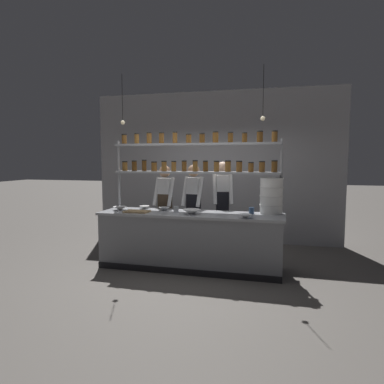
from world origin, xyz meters
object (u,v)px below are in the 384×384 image
object	(u,v)px
cutting_board	(137,211)
serving_cup_front	(252,211)
prep_bowl_near_left	(245,216)
serving_cup_by_board	(176,209)
spice_shelf_unit	(196,160)
chef_center	(193,204)
prep_bowl_far_left	(164,209)
chef_left	(165,204)
chef_right	(222,202)
container_stack	(271,196)
prep_bowl_center_back	(192,212)
prep_bowl_near_right	(120,208)
prep_bowl_center_front	(144,207)

from	to	relation	value
cutting_board	serving_cup_front	bearing A→B (deg)	9.20
prep_bowl_near_left	serving_cup_front	size ratio (longest dim) A/B	2.01
serving_cup_by_board	spice_shelf_unit	bearing A→B (deg)	53.85
chef_center	prep_bowl_far_left	world-z (taller)	chef_center
chef_left	serving_cup_front	world-z (taller)	chef_left
serving_cup_by_board	prep_bowl_near_left	bearing A→B (deg)	-12.48
prep_bowl_near_left	prep_bowl_far_left	world-z (taller)	prep_bowl_near_left
spice_shelf_unit	prep_bowl_far_left	bearing A→B (deg)	-162.58
chef_right	container_stack	size ratio (longest dim) A/B	3.04
chef_right	prep_bowl_far_left	xyz separation A→B (m)	(-0.90, -0.65, -0.07)
prep_bowl_near_left	serving_cup_by_board	distance (m)	1.18
prep_bowl_near_left	container_stack	bearing A→B (deg)	56.74
chef_center	prep_bowl_center_back	distance (m)	0.76
chef_right	serving_cup_front	size ratio (longest dim) A/B	16.76
prep_bowl_center_back	chef_right	bearing A→B (deg)	70.41
cutting_board	prep_bowl_near_right	bearing A→B (deg)	159.93
prep_bowl_near_left	serving_cup_by_board	bearing A→B (deg)	167.52
prep_bowl_near_right	serving_cup_front	size ratio (longest dim) A/B	2.25
prep_bowl_near_right	serving_cup_front	world-z (taller)	serving_cup_front
chef_right	prep_bowl_near_left	xyz separation A→B (m)	(0.52, -1.09, -0.07)
prep_bowl_center_front	serving_cup_by_board	distance (m)	0.73
chef_center	prep_bowl_center_back	size ratio (longest dim) A/B	5.77
serving_cup_front	serving_cup_by_board	bearing A→B (deg)	-172.10
prep_bowl_far_left	serving_cup_by_board	bearing A→B (deg)	-34.35
cutting_board	prep_bowl_center_back	world-z (taller)	prep_bowl_center_back
spice_shelf_unit	chef_right	size ratio (longest dim) A/B	1.65
chef_right	serving_cup_front	distance (m)	0.88
spice_shelf_unit	cutting_board	distance (m)	1.31
chef_center	prep_bowl_far_left	xyz separation A→B (m)	(-0.40, -0.44, -0.03)
chef_left	chef_center	bearing A→B (deg)	7.53
chef_center	serving_cup_by_board	world-z (taller)	chef_center
serving_cup_by_board	container_stack	bearing A→B (deg)	10.89
prep_bowl_center_front	container_stack	bearing A→B (deg)	0.36
prep_bowl_near_left	prep_bowl_center_back	world-z (taller)	prep_bowl_center_back
cutting_board	prep_bowl_near_right	distance (m)	0.40
spice_shelf_unit	chef_left	xyz separation A→B (m)	(-0.65, 0.27, -0.81)
container_stack	prep_bowl_near_right	distance (m)	2.55
chef_left	cutting_board	bearing A→B (deg)	-101.01
chef_left	prep_bowl_center_front	world-z (taller)	chef_left
cutting_board	prep_bowl_center_front	xyz separation A→B (m)	(-0.03, 0.41, 0.01)
container_stack	prep_bowl_near_left	bearing A→B (deg)	-123.26
chef_right	prep_bowl_center_back	world-z (taller)	chef_right
prep_bowl_near_right	serving_cup_by_board	bearing A→B (deg)	-0.31
serving_cup_by_board	prep_bowl_near_right	bearing A→B (deg)	179.69
container_stack	cutting_board	world-z (taller)	container_stack
cutting_board	serving_cup_front	size ratio (longest dim) A/B	3.84
chef_center	prep_bowl_center_back	world-z (taller)	chef_center
cutting_board	serving_cup_front	distance (m)	1.87
chef_left	serving_cup_by_board	bearing A→B (deg)	-50.27
prep_bowl_center_back	serving_cup_by_board	bearing A→B (deg)	158.12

